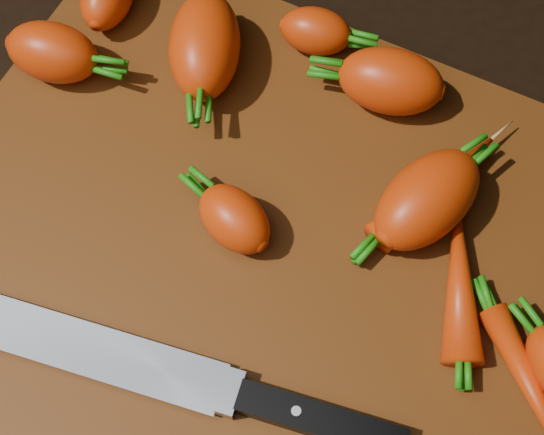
% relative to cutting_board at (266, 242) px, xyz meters
% --- Properties ---
extents(ground, '(2.00, 2.00, 0.01)m').
position_rel_cutting_board_xyz_m(ground, '(0.00, 0.00, -0.01)').
color(ground, black).
extents(cutting_board, '(0.50, 0.40, 0.01)m').
position_rel_cutting_board_xyz_m(cutting_board, '(0.00, 0.00, 0.00)').
color(cutting_board, '#4D260B').
rests_on(cutting_board, ground).
extents(carrot_0, '(0.08, 0.06, 0.05)m').
position_rel_cutting_board_xyz_m(carrot_0, '(-0.21, 0.06, 0.03)').
color(carrot_0, red).
rests_on(carrot_0, cutting_board).
extents(carrot_1, '(0.07, 0.06, 0.04)m').
position_rel_cutting_board_xyz_m(carrot_1, '(-0.02, -0.00, 0.03)').
color(carrot_1, red).
rests_on(carrot_1, cutting_board).
extents(carrot_2, '(0.09, 0.11, 0.06)m').
position_rel_cutting_board_xyz_m(carrot_2, '(-0.11, 0.11, 0.03)').
color(carrot_2, red).
rests_on(carrot_2, cutting_board).
extents(carrot_3, '(0.08, 0.10, 0.05)m').
position_rel_cutting_board_xyz_m(carrot_3, '(0.09, 0.07, 0.03)').
color(carrot_3, red).
rests_on(carrot_3, cutting_board).
extents(carrot_4, '(0.09, 0.07, 0.05)m').
position_rel_cutting_board_xyz_m(carrot_4, '(0.03, 0.15, 0.03)').
color(carrot_4, red).
rests_on(carrot_4, cutting_board).
extents(carrot_5, '(0.06, 0.05, 0.04)m').
position_rel_cutting_board_xyz_m(carrot_5, '(-0.04, 0.17, 0.02)').
color(carrot_5, red).
rests_on(carrot_5, cutting_board).
extents(carrot_7, '(0.07, 0.12, 0.03)m').
position_rel_cutting_board_xyz_m(carrot_7, '(0.09, 0.09, 0.02)').
color(carrot_7, red).
rests_on(carrot_7, cutting_board).
extents(carrot_8, '(0.10, 0.10, 0.02)m').
position_rel_cutting_board_xyz_m(carrot_8, '(0.21, -0.02, 0.02)').
color(carrot_8, red).
rests_on(carrot_8, cutting_board).
extents(carrot_9, '(0.07, 0.11, 0.03)m').
position_rel_cutting_board_xyz_m(carrot_9, '(0.14, 0.02, 0.02)').
color(carrot_9, red).
rests_on(carrot_9, cutting_board).
extents(knife, '(0.32, 0.08, 0.02)m').
position_rel_cutting_board_xyz_m(knife, '(-0.05, -0.12, 0.01)').
color(knife, gray).
rests_on(knife, cutting_board).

